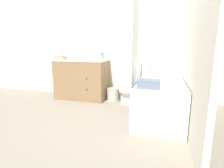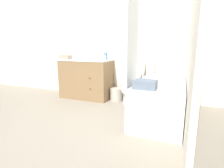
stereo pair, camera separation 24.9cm
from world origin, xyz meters
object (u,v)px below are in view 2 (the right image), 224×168
soap_dispenser (106,56)px  hand_towel_folded (65,57)px  wastebasket (116,94)px  bath_towel_folded (145,84)px  sink_faucet (90,57)px  bathtub (161,98)px  tissue_box (104,57)px  toilet (132,85)px  vanity_cabinet (87,78)px

soap_dispenser → hand_towel_folded: size_ratio=0.72×
wastebasket → bath_towel_folded: bearing=-54.9°
sink_faucet → wastebasket: size_ratio=0.57×
bathtub → tissue_box: 1.48m
hand_towel_folded → wastebasket: bearing=10.4°
bathtub → toilet: bearing=142.1°
bathtub → tissue_box: size_ratio=10.64×
soap_dispenser → bath_towel_folded: size_ratio=0.61×
toilet → bathtub: bearing=-37.9°
toilet → tissue_box: (-0.64, 0.12, 0.50)m
sink_faucet → hand_towel_folded: (-0.38, -0.37, 0.01)m
wastebasket → bath_towel_folded: size_ratio=0.92×
toilet → tissue_box: tissue_box is taller
soap_dispenser → bathtub: bearing=-24.7°
wastebasket → bath_towel_folded: 1.46m
bathtub → hand_towel_folded: 2.10m
bathtub → sink_faucet: bearing=156.6°
tissue_box → sink_faucet: bearing=162.7°
vanity_cabinet → wastebasket: (0.68, 0.01, -0.29)m
vanity_cabinet → hand_towel_folded: size_ratio=4.66×
wastebasket → bathtub: bearing=-29.4°
bath_towel_folded → toilet: bearing=113.2°
bathtub → wastebasket: bearing=150.6°
vanity_cabinet → toilet: size_ratio=1.27×
hand_towel_folded → toilet: bearing=5.4°
bathtub → wastebasket: size_ratio=6.32×
bathtub → tissue_box: tissue_box is taller
tissue_box → soap_dispenser: soap_dispenser is taller
soap_dispenser → bath_towel_folded: 1.56m
soap_dispenser → toilet: bearing=-7.6°
vanity_cabinet → wastebasket: 0.74m
hand_towel_folded → bath_towel_folded: size_ratio=0.84×
toilet → bath_towel_folded: 1.19m
hand_towel_folded → bath_towel_folded: hand_towel_folded is taller
toilet → bath_towel_folded: toilet is taller
toilet → soap_dispenser: soap_dispenser is taller
sink_faucet → bath_towel_folded: bearing=-41.5°
tissue_box → soap_dispenser: bearing=-33.3°
sink_faucet → soap_dispenser: (0.44, -0.16, 0.04)m
wastebasket → bath_towel_folded: (0.79, -1.13, 0.49)m
vanity_cabinet → tissue_box: tissue_box is taller
sink_faucet → hand_towel_folded: size_ratio=0.62×
vanity_cabinet → sink_faucet: size_ratio=7.54×
wastebasket → vanity_cabinet: bearing=-179.0°
hand_towel_folded → bath_towel_folded: 2.09m
soap_dispenser → hand_towel_folded: bearing=-165.8°
bathtub → tissue_box: bearing=154.8°
bathtub → bath_towel_folded: bath_towel_folded is taller
wastebasket → soap_dispenser: bearing=176.5°
bathtub → wastebasket: bathtub is taller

